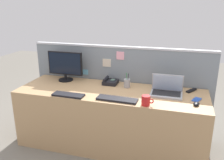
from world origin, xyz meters
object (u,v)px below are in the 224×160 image
at_px(keyboard_main, 117,99).
at_px(cell_phone_blue_case, 197,100).
at_px(keyboard_spare, 68,95).
at_px(computer_mouse_right_hand, 196,104).
at_px(laptop, 167,90).
at_px(pen_cup, 127,83).
at_px(desk_phone, 110,82).
at_px(desktop_monitor, 65,65).
at_px(tv_remote, 191,90).
at_px(coffee_mug, 146,100).

xyz_separation_m(keyboard_main, cell_phone_blue_case, (0.83, 0.25, -0.01)).
xyz_separation_m(keyboard_spare, computer_mouse_right_hand, (1.38, 0.13, 0.01)).
relative_size(laptop, pen_cup, 1.89).
relative_size(desk_phone, keyboard_spare, 0.51).
xyz_separation_m(computer_mouse_right_hand, pen_cup, (-0.81, 0.33, 0.04)).
height_order(desktop_monitor, laptop, desktop_monitor).
height_order(laptop, cell_phone_blue_case, laptop).
bearing_deg(computer_mouse_right_hand, tv_remote, 107.19).
distance_m(keyboard_main, keyboard_spare, 0.56).
relative_size(desk_phone, cell_phone_blue_case, 1.43).
bearing_deg(computer_mouse_right_hand, keyboard_main, -161.55).
xyz_separation_m(desk_phone, keyboard_main, (0.23, -0.50, -0.02)).
bearing_deg(laptop, pen_cup, 169.07).
distance_m(keyboard_main, coffee_mug, 0.32).
height_order(desk_phone, cell_phone_blue_case, desk_phone).
bearing_deg(keyboard_spare, desktop_monitor, 120.14).
height_order(desktop_monitor, computer_mouse_right_hand, desktop_monitor).
distance_m(cell_phone_blue_case, tv_remote, 0.27).
bearing_deg(desktop_monitor, pen_cup, -3.25).
xyz_separation_m(laptop, keyboard_main, (-0.50, -0.34, -0.04)).
height_order(desk_phone, coffee_mug, coffee_mug).
relative_size(cell_phone_blue_case, coffee_mug, 1.04).
xyz_separation_m(desk_phone, tv_remote, (1.01, 0.01, -0.02)).
relative_size(laptop, coffee_mug, 2.83).
height_order(desktop_monitor, pen_cup, desktop_monitor).
bearing_deg(desk_phone, cell_phone_blue_case, -13.54).
bearing_deg(desk_phone, laptop, -12.66).
bearing_deg(desk_phone, keyboard_main, -65.35).
xyz_separation_m(laptop, cell_phone_blue_case, (0.33, -0.09, -0.05)).
xyz_separation_m(laptop, pen_cup, (-0.49, 0.09, 0.00)).
distance_m(keyboard_main, cell_phone_blue_case, 0.86).
distance_m(desk_phone, computer_mouse_right_hand, 1.12).
relative_size(computer_mouse_right_hand, cell_phone_blue_case, 0.76).
distance_m(desktop_monitor, tv_remote, 1.64).
bearing_deg(laptop, cell_phone_blue_case, -15.46).
height_order(keyboard_main, coffee_mug, coffee_mug).
xyz_separation_m(desktop_monitor, keyboard_spare, (0.28, -0.51, -0.20)).
height_order(laptop, keyboard_spare, laptop).
xyz_separation_m(desk_phone, pen_cup, (0.24, -0.07, 0.03)).
bearing_deg(tv_remote, keyboard_spare, -124.96).
distance_m(pen_cup, coffee_mug, 0.57).
relative_size(desktop_monitor, computer_mouse_right_hand, 4.80).
relative_size(pen_cup, cell_phone_blue_case, 1.44).
height_order(pen_cup, cell_phone_blue_case, pen_cup).
xyz_separation_m(keyboard_main, keyboard_spare, (-0.56, -0.03, 0.00)).
bearing_deg(desktop_monitor, keyboard_main, -29.53).
bearing_deg(keyboard_spare, coffee_mug, 0.32).
xyz_separation_m(desktop_monitor, pen_cup, (0.86, -0.05, -0.16)).
bearing_deg(pen_cup, tv_remote, 5.79).
relative_size(desk_phone, coffee_mug, 1.48).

